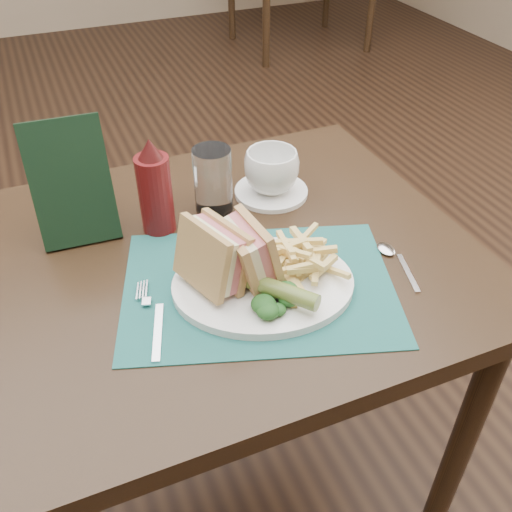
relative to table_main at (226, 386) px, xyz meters
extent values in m
plane|color=black|center=(0.00, 0.50, -0.38)|extent=(7.00, 7.00, 0.00)
plane|color=tan|center=(0.00, 4.00, -0.38)|extent=(6.00, 0.00, 6.00)
cube|color=#1B5652|center=(0.03, -0.11, 0.38)|extent=(0.52, 0.44, 0.00)
cylinder|color=#4F6225|center=(0.04, -0.18, 0.41)|extent=(0.10, 0.11, 0.03)
cylinder|color=white|center=(0.16, 0.14, 0.38)|extent=(0.18, 0.18, 0.01)
imported|color=white|center=(0.16, 0.14, 0.43)|extent=(0.14, 0.14, 0.09)
cylinder|color=white|center=(0.04, 0.14, 0.44)|extent=(0.08, 0.08, 0.13)
cube|color=black|center=(-0.22, 0.15, 0.48)|extent=(0.14, 0.09, 0.22)
camera|label=1|loc=(-0.25, -0.77, 1.01)|focal=40.00mm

